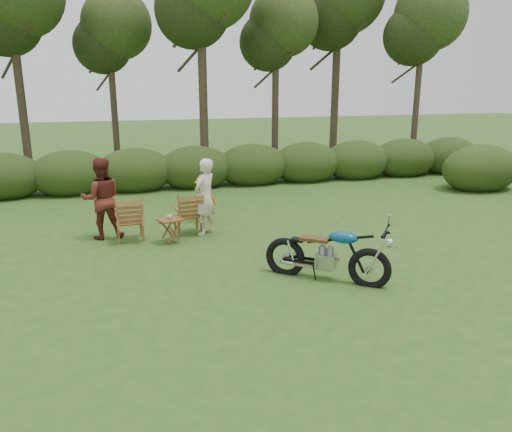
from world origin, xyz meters
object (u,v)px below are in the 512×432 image
object	(u,v)px
motorcycle	(325,279)
side_table	(171,231)
lawn_chair_right	(188,233)
adult_b	(105,238)
cup	(170,217)
lawn_chair_left	(131,240)
child	(204,221)
adult_a	(206,234)

from	to	relation	value
motorcycle	side_table	bearing A→B (deg)	168.60
lawn_chair_right	adult_b	world-z (taller)	adult_b
side_table	cup	world-z (taller)	cup
cup	adult_b	xyz separation A→B (m)	(-1.43, 0.75, -0.59)
side_table	motorcycle	bearing A→B (deg)	-49.84
lawn_chair_right	lawn_chair_left	size ratio (longest dim) A/B	0.99
lawn_chair_right	child	size ratio (longest dim) A/B	0.82
side_table	lawn_chair_right	bearing A→B (deg)	52.72
adult_b	adult_a	bearing A→B (deg)	167.76
child	lawn_chair_right	bearing A→B (deg)	39.23
motorcycle	lawn_chair_right	xyz separation A→B (m)	(-1.97, 3.54, 0.00)
lawn_chair_left	adult_a	bearing A→B (deg)	175.41
side_table	adult_b	size ratio (longest dim) A/B	0.30
motorcycle	child	bearing A→B (deg)	146.51
side_table	lawn_chair_left	bearing A→B (deg)	151.17
lawn_chair_left	side_table	bearing A→B (deg)	148.17
cup	adult_b	bearing A→B (deg)	152.25
child	cup	bearing A→B (deg)	35.83
lawn_chair_right	side_table	size ratio (longest dim) A/B	1.77
side_table	adult_b	bearing A→B (deg)	151.15
lawn_chair_right	adult_a	xyz separation A→B (m)	(0.38, -0.21, 0.00)
motorcycle	lawn_chair_left	world-z (taller)	motorcycle
lawn_chair_right	lawn_chair_left	xyz separation A→B (m)	(-1.35, -0.16, 0.00)
side_table	adult_a	size ratio (longest dim) A/B	0.31
adult_a	side_table	bearing A→B (deg)	-18.31
lawn_chair_right	side_table	world-z (taller)	side_table
lawn_chair_right	cup	size ratio (longest dim) A/B	8.24
lawn_chair_left	adult_b	distance (m)	0.65
motorcycle	adult_b	bearing A→B (deg)	174.86
adult_b	child	xyz separation A→B (m)	(2.44, 0.72, 0.00)
motorcycle	lawn_chair_right	distance (m)	4.06
lawn_chair_left	motorcycle	bearing A→B (deg)	131.43
lawn_chair_right	adult_b	size ratio (longest dim) A/B	0.52
adult_b	child	world-z (taller)	adult_b
motorcycle	side_table	size ratio (longest dim) A/B	4.00
cup	adult_b	world-z (taller)	adult_b
motorcycle	adult_a	distance (m)	3.70
cup	adult_a	world-z (taller)	adult_a
cup	child	bearing A→B (deg)	55.32
adult_b	cup	bearing A→B (deg)	148.93
lawn_chair_left	cup	xyz separation A→B (m)	(0.86, -0.44, 0.59)
child	lawn_chair_left	bearing A→B (deg)	9.34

